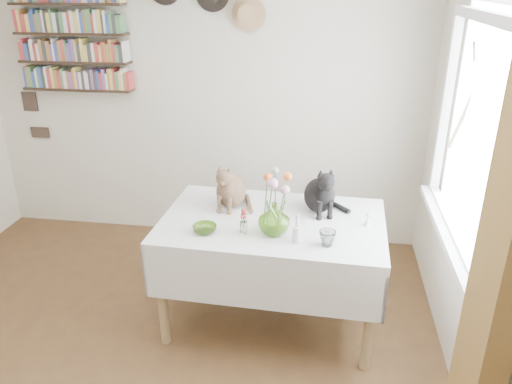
% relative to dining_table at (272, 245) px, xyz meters
% --- Properties ---
extents(room, '(4.08, 4.58, 2.58)m').
position_rel_dining_table_xyz_m(room, '(-0.81, -0.97, 0.64)').
color(room, brown).
rests_on(room, ground).
extents(window, '(0.12, 1.52, 1.32)m').
position_rel_dining_table_xyz_m(window, '(1.16, -0.17, 0.79)').
color(window, white).
rests_on(window, room).
extents(curtain, '(0.12, 0.38, 2.10)m').
position_rel_dining_table_xyz_m(curtain, '(1.09, -1.09, 0.54)').
color(curtain, brown).
rests_on(curtain, room).
extents(dining_table, '(1.54, 1.03, 0.81)m').
position_rel_dining_table_xyz_m(dining_table, '(0.00, 0.00, 0.00)').
color(dining_table, white).
rests_on(dining_table, room).
extents(tabby_cat, '(0.28, 0.33, 0.35)m').
position_rel_dining_table_xyz_m(tabby_cat, '(-0.32, 0.20, 0.37)').
color(tabby_cat, brown).
rests_on(tabby_cat, dining_table).
extents(black_cat, '(0.32, 0.36, 0.36)m').
position_rel_dining_table_xyz_m(black_cat, '(0.30, 0.21, 0.38)').
color(black_cat, black).
rests_on(black_cat, dining_table).
extents(flower_vase, '(0.25, 0.25, 0.21)m').
position_rel_dining_table_xyz_m(flower_vase, '(0.03, -0.19, 0.31)').
color(flower_vase, '#95C74E').
rests_on(flower_vase, dining_table).
extents(green_bowl, '(0.16, 0.16, 0.05)m').
position_rel_dining_table_xyz_m(green_bowl, '(-0.41, -0.24, 0.22)').
color(green_bowl, '#95C74E').
rests_on(green_bowl, dining_table).
extents(drinking_glass, '(0.11, 0.11, 0.10)m').
position_rel_dining_table_xyz_m(drinking_glass, '(0.37, -0.30, 0.25)').
color(drinking_glass, white).
rests_on(drinking_glass, dining_table).
extents(candlestick, '(0.05, 0.05, 0.19)m').
position_rel_dining_table_xyz_m(candlestick, '(0.18, -0.28, 0.26)').
color(candlestick, white).
rests_on(candlestick, dining_table).
extents(berry_jar, '(0.05, 0.05, 0.19)m').
position_rel_dining_table_xyz_m(berry_jar, '(-0.17, -0.21, 0.28)').
color(berry_jar, white).
rests_on(berry_jar, dining_table).
extents(porcelain_figurine, '(0.05, 0.05, 0.10)m').
position_rel_dining_table_xyz_m(porcelain_figurine, '(0.63, 0.01, 0.24)').
color(porcelain_figurine, white).
rests_on(porcelain_figurine, dining_table).
extents(flower_bouquet, '(0.17, 0.12, 0.39)m').
position_rel_dining_table_xyz_m(flower_bouquet, '(0.03, -0.18, 0.54)').
color(flower_bouquet, '#4C7233').
rests_on(flower_bouquet, flower_vase).
extents(bookshelf_unit, '(1.00, 0.16, 0.91)m').
position_rel_dining_table_xyz_m(bookshelf_unit, '(-1.91, 1.19, 1.23)').
color(bookshelf_unit, black).
rests_on(bookshelf_unit, room).
extents(wall_art_plaques, '(0.21, 0.02, 0.44)m').
position_rel_dining_table_xyz_m(wall_art_plaques, '(-2.44, 1.26, 0.52)').
color(wall_art_plaques, '#38281E').
rests_on(wall_art_plaques, room).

